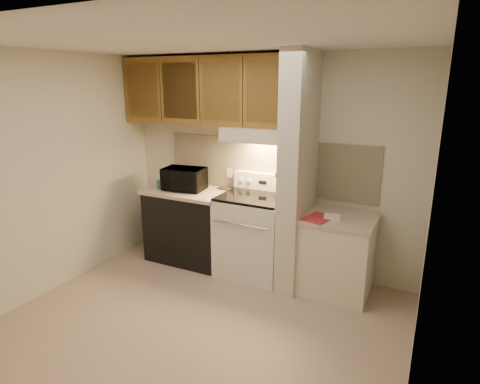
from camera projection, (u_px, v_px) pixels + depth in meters
The scene contains 50 objects.
floor at pixel (202, 323), 3.76m from camera, with size 3.60×3.60×0.00m, color tan.
ceiling at pixel (193, 40), 3.10m from camera, with size 3.60×3.60×0.00m, color white.
wall_back at pixel (266, 164), 4.72m from camera, with size 3.60×0.02×2.50m, color beige.
wall_left at pixel (53, 174), 4.21m from camera, with size 0.02×3.00×2.50m, color beige.
wall_right at pixel (428, 228), 2.65m from camera, with size 0.02×3.00×2.50m, color beige.
backsplash at pixel (266, 166), 4.72m from camera, with size 2.60×0.02×0.63m, color #FFF2CA.
range_body at pixel (253, 236), 4.64m from camera, with size 0.76×0.65×0.92m, color silver.
oven_window at pixel (241, 243), 4.35m from camera, with size 0.50×0.01×0.30m, color black.
oven_handle at pixel (240, 225), 4.26m from camera, with size 0.02×0.02×0.65m, color silver.
cooktop at pixel (254, 197), 4.51m from camera, with size 0.74×0.64×0.03m, color black.
range_backguard at pixel (264, 182), 4.73m from camera, with size 0.76×0.08×0.20m, color silver.
range_display at pixel (263, 182), 4.69m from camera, with size 0.10×0.01×0.04m, color black.
range_knob_left_outer at pixel (241, 180), 4.81m from camera, with size 0.05×0.05×0.02m, color silver.
range_knob_left_inner at pixel (249, 181), 4.76m from camera, with size 0.05×0.05×0.02m, color silver.
range_knob_right_inner at pixel (277, 184), 4.61m from camera, with size 0.05×0.05×0.02m, color silver.
range_knob_right_outer at pixel (285, 185), 4.57m from camera, with size 0.05×0.05×0.02m, color silver.
dishwasher_front at pixel (190, 226), 5.03m from camera, with size 1.00×0.63×0.87m, color black.
left_countertop at pixel (189, 191), 4.91m from camera, with size 1.04×0.67×0.04m, color #C8B19C.
spoon_rest at pixel (225, 189), 4.90m from camera, with size 0.23×0.07×0.02m, color black.
teal_jar at pixel (161, 184), 4.96m from camera, with size 0.09×0.09×0.10m, color #246661.
outlet at pixel (230, 173), 4.95m from camera, with size 0.08×0.01×0.12m, color beige.
microwave at pixel (184, 179), 4.87m from camera, with size 0.49×0.33×0.27m, color black.
partition_pillar at pixel (298, 174), 4.20m from camera, with size 0.22×0.70×2.50m, color beige.
pillar_trim at pixel (288, 169), 4.24m from camera, with size 0.01×0.70×0.04m, color olive.
knife_strip at pixel (286, 168), 4.19m from camera, with size 0.02×0.42×0.04m, color black.
knife_blade_a at pixel (279, 180), 4.08m from camera, with size 0.01×0.04×0.16m, color silver.
knife_handle_a at pixel (279, 166), 4.05m from camera, with size 0.02×0.02×0.10m, color black.
knife_blade_b at pixel (282, 179), 4.17m from camera, with size 0.01×0.04×0.18m, color silver.
knife_handle_b at pixel (282, 164), 4.12m from camera, with size 0.02×0.02×0.10m, color black.
knife_blade_c at pixel (285, 178), 4.24m from camera, with size 0.01×0.04×0.20m, color silver.
knife_handle_c at pixel (284, 163), 4.17m from camera, with size 0.02×0.02×0.10m, color black.
knife_blade_d at pixel (287, 175), 4.30m from camera, with size 0.01×0.04×0.16m, color silver.
knife_handle_d at pixel (287, 162), 4.25m from camera, with size 0.02×0.02×0.10m, color black.
knife_blade_e at pixel (289, 175), 4.36m from camera, with size 0.01×0.04×0.18m, color silver.
knife_handle_e at pixel (290, 160), 4.33m from camera, with size 0.02×0.02×0.10m, color black.
oven_mitt at pixel (291, 177), 4.43m from camera, with size 0.03×0.09×0.22m, color slate.
right_cab_base at pixel (337, 257), 4.23m from camera, with size 0.70×0.60×0.81m, color beige.
right_countertop at pixel (339, 219), 4.12m from camera, with size 0.74×0.64×0.04m, color #C8B19C.
red_folder at pixel (318, 218), 4.06m from camera, with size 0.24×0.32×0.01m, color #B12A31.
white_box at pixel (332, 217), 4.04m from camera, with size 0.16×0.11×0.04m, color white.
range_hood at pixel (259, 134), 4.43m from camera, with size 0.78×0.44×0.15m, color beige.
hood_lip at pixel (251, 141), 4.27m from camera, with size 0.78×0.04×0.06m, color beige.
upper_cabinets at pixel (207, 91), 4.65m from camera, with size 2.18×0.33×0.77m, color olive.
cab_door_a at pixel (142, 90), 4.86m from camera, with size 0.46×0.01×0.63m, color olive.
cab_gap_a at pixel (160, 91), 4.74m from camera, with size 0.01×0.01×0.73m, color black.
cab_door_b at pixel (179, 91), 4.63m from camera, with size 0.46×0.01×0.63m, color olive.
cab_gap_b at pixel (199, 91), 4.51m from camera, with size 0.01×0.01×0.73m, color black.
cab_door_c at pixel (221, 91), 4.39m from camera, with size 0.46×0.01×0.63m, color olive.
cab_gap_c at pixel (243, 92), 4.27m from camera, with size 0.01×0.01×0.73m, color black.
cab_door_d at pixel (266, 92), 4.16m from camera, with size 0.46×0.01×0.63m, color olive.
Camera 1 is at (1.80, -2.79, 2.19)m, focal length 30.00 mm.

